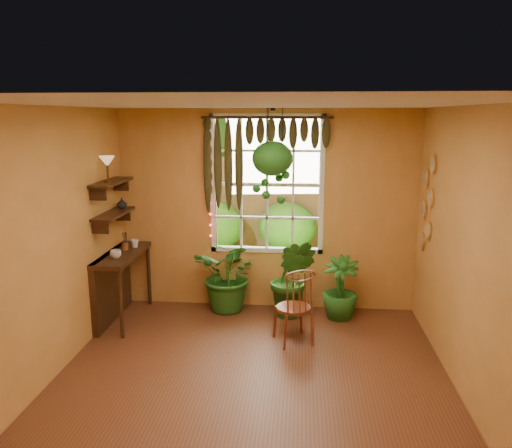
# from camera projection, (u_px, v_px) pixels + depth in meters

# --- Properties ---
(floor) EXTENTS (4.50, 4.50, 0.00)m
(floor) POSITION_uv_depth(u_px,v_px,m) (249.00, 391.00, 4.81)
(floor) COLOR brown
(floor) RESTS_ON ground
(ceiling) EXTENTS (4.50, 4.50, 0.00)m
(ceiling) POSITION_uv_depth(u_px,v_px,m) (249.00, 104.00, 4.23)
(ceiling) COLOR white
(ceiling) RESTS_ON wall_back
(wall_back) EXTENTS (4.00, 0.00, 4.00)m
(wall_back) POSITION_uv_depth(u_px,v_px,m) (267.00, 211.00, 6.71)
(wall_back) COLOR #D49248
(wall_back) RESTS_ON floor
(wall_left) EXTENTS (0.00, 4.50, 4.50)m
(wall_left) POSITION_uv_depth(u_px,v_px,m) (38.00, 252.00, 4.70)
(wall_left) COLOR #D49248
(wall_left) RESTS_ON floor
(wall_right) EXTENTS (0.00, 4.50, 4.50)m
(wall_right) POSITION_uv_depth(u_px,v_px,m) (477.00, 263.00, 4.34)
(wall_right) COLOR #D49248
(wall_right) RESTS_ON floor
(window) EXTENTS (1.52, 0.10, 1.86)m
(window) POSITION_uv_depth(u_px,v_px,m) (267.00, 185.00, 6.67)
(window) COLOR white
(window) RESTS_ON wall_back
(valance_vine) EXTENTS (1.70, 0.12, 1.10)m
(valance_vine) POSITION_uv_depth(u_px,v_px,m) (260.00, 141.00, 6.43)
(valance_vine) COLOR #38230F
(valance_vine) RESTS_ON window
(string_lights) EXTENTS (0.03, 0.03, 1.54)m
(string_lights) POSITION_uv_depth(u_px,v_px,m) (210.00, 181.00, 6.63)
(string_lights) COLOR #FF2633
(string_lights) RESTS_ON window
(wall_plates) EXTENTS (0.04, 0.32, 1.10)m
(wall_plates) POSITION_uv_depth(u_px,v_px,m) (427.00, 204.00, 6.04)
(wall_plates) COLOR beige
(wall_plates) RESTS_ON wall_right
(counter_ledge) EXTENTS (0.40, 1.20, 0.90)m
(counter_ledge) POSITION_uv_depth(u_px,v_px,m) (115.00, 278.00, 6.42)
(counter_ledge) COLOR #38230F
(counter_ledge) RESTS_ON floor
(shelf_lower) EXTENTS (0.25, 0.90, 0.04)m
(shelf_lower) POSITION_uv_depth(u_px,v_px,m) (114.00, 214.00, 6.24)
(shelf_lower) COLOR #38230F
(shelf_lower) RESTS_ON wall_left
(shelf_upper) EXTENTS (0.25, 0.90, 0.04)m
(shelf_upper) POSITION_uv_depth(u_px,v_px,m) (112.00, 182.00, 6.15)
(shelf_upper) COLOR #38230F
(shelf_upper) RESTS_ON wall_left
(backyard) EXTENTS (14.00, 10.00, 12.00)m
(backyard) POSITION_uv_depth(u_px,v_px,m) (292.00, 175.00, 11.20)
(backyard) COLOR #1C5117
(backyard) RESTS_ON ground
(windsor_chair) EXTENTS (0.52, 0.53, 1.07)m
(windsor_chair) POSITION_uv_depth(u_px,v_px,m) (294.00, 318.00, 5.78)
(windsor_chair) COLOR maroon
(windsor_chair) RESTS_ON floor
(potted_plant_left) EXTENTS (1.11, 1.04, 1.01)m
(potted_plant_left) POSITION_uv_depth(u_px,v_px,m) (230.00, 275.00, 6.72)
(potted_plant_left) COLOR #165419
(potted_plant_left) RESTS_ON floor
(potted_plant_mid) EXTENTS (0.68, 0.59, 1.06)m
(potted_plant_mid) POSITION_uv_depth(u_px,v_px,m) (293.00, 278.00, 6.49)
(potted_plant_mid) COLOR #165419
(potted_plant_mid) RESTS_ON floor
(potted_plant_right) EXTENTS (0.51, 0.51, 0.82)m
(potted_plant_right) POSITION_uv_depth(u_px,v_px,m) (340.00, 288.00, 6.48)
(potted_plant_right) COLOR #165419
(potted_plant_right) RESTS_ON floor
(hanging_basket) EXTENTS (0.52, 0.52, 1.21)m
(hanging_basket) POSITION_uv_depth(u_px,v_px,m) (272.00, 164.00, 6.33)
(hanging_basket) COLOR black
(hanging_basket) RESTS_ON ceiling
(cup_a) EXTENTS (0.17, 0.17, 0.10)m
(cup_a) POSITION_uv_depth(u_px,v_px,m) (116.00, 254.00, 6.07)
(cup_a) COLOR silver
(cup_a) RESTS_ON counter_ledge
(cup_b) EXTENTS (0.13, 0.13, 0.10)m
(cup_b) POSITION_uv_depth(u_px,v_px,m) (135.00, 244.00, 6.58)
(cup_b) COLOR beige
(cup_b) RESTS_ON counter_ledge
(brush_jar) EXTENTS (0.08, 0.08, 0.29)m
(brush_jar) POSITION_uv_depth(u_px,v_px,m) (125.00, 241.00, 6.44)
(brush_jar) COLOR brown
(brush_jar) RESTS_ON counter_ledge
(shelf_vase) EXTENTS (0.15, 0.15, 0.14)m
(shelf_vase) POSITION_uv_depth(u_px,v_px,m) (122.00, 203.00, 6.50)
(shelf_vase) COLOR #B2AD99
(shelf_vase) RESTS_ON shelf_lower
(tiffany_lamp) EXTENTS (0.19, 0.19, 0.32)m
(tiffany_lamp) POSITION_uv_depth(u_px,v_px,m) (107.00, 163.00, 5.96)
(tiffany_lamp) COLOR #573B19
(tiffany_lamp) RESTS_ON shelf_upper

